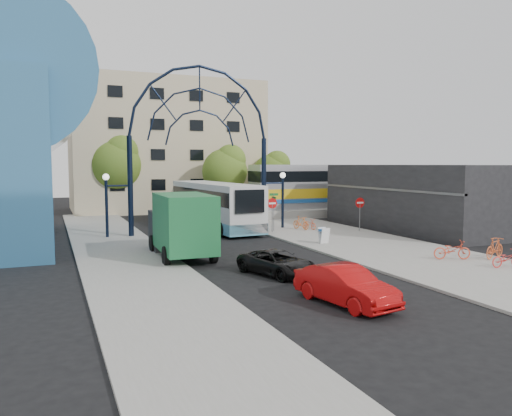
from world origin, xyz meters
name	(u,v)px	position (x,y,z in m)	size (l,w,h in m)	color
ground	(285,272)	(0.00, 0.00, 0.00)	(120.00, 120.00, 0.00)	black
sidewalk_east	(375,247)	(8.00, 4.00, 0.06)	(8.00, 56.00, 0.12)	gray
plaza_west	(126,258)	(-6.50, 6.00, 0.06)	(5.00, 50.00, 0.12)	gray
gateway_arch	(200,115)	(0.00, 14.00, 8.56)	(13.64, 0.44, 12.10)	black
stop_sign	(272,206)	(4.80, 12.00, 1.99)	(0.80, 0.07, 2.50)	slate
do_not_enter_sign	(360,206)	(11.00, 10.00, 1.98)	(0.76, 0.07, 2.48)	slate
street_name_sign	(274,204)	(5.20, 12.60, 2.13)	(0.70, 0.70, 2.80)	slate
sandwich_board	(324,234)	(5.60, 5.98, 0.74)	(0.55, 0.61, 0.99)	white
commercial_block_east	(414,197)	(16.00, 10.00, 2.50)	(6.00, 16.00, 5.00)	black
apartment_block	(165,147)	(2.00, 34.97, 7.00)	(20.00, 12.10, 14.00)	#CCB48E
train_platform	(366,209)	(20.00, 22.00, 0.40)	(32.00, 5.00, 0.80)	gray
train_car	(367,185)	(20.00, 22.00, 2.90)	(25.10, 3.05, 4.20)	#B7B7BC
tree_north_a	(226,169)	(6.12, 25.93, 4.61)	(4.48, 4.48, 7.00)	#382314
tree_north_b	(117,162)	(-3.88, 29.93, 5.27)	(5.12, 5.12, 8.00)	#382314
tree_north_c	(273,171)	(12.12, 27.93, 4.28)	(4.16, 4.16, 6.50)	#382314
city_bus	(214,205)	(1.86, 16.53, 1.87)	(3.69, 13.20, 3.58)	silver
green_truck	(181,225)	(-3.63, 5.50, 1.74)	(2.87, 7.00, 3.49)	black
black_suv	(277,263)	(-0.63, -0.51, 0.57)	(1.88, 4.09, 1.14)	black
red_sedan	(345,285)	(-0.41, -5.81, 0.70)	(1.49, 4.28, 1.41)	#B20A0B
bike_near_a	(309,224)	(8.08, 12.38, 0.52)	(0.54, 1.54, 0.81)	#FF6033
bike_near_b	(301,223)	(7.41, 12.48, 0.63)	(0.48, 1.69, 1.01)	orange
bike_far_a	(452,250)	(9.09, -1.15, 0.62)	(0.66, 1.89, 1.00)	#E4492D
bike_far_b	(495,248)	(11.36, -1.82, 0.67)	(0.52, 1.85, 1.11)	#DC5D2C
bike_far_c	(507,258)	(10.04, -3.70, 0.55)	(0.57, 1.63, 0.85)	red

